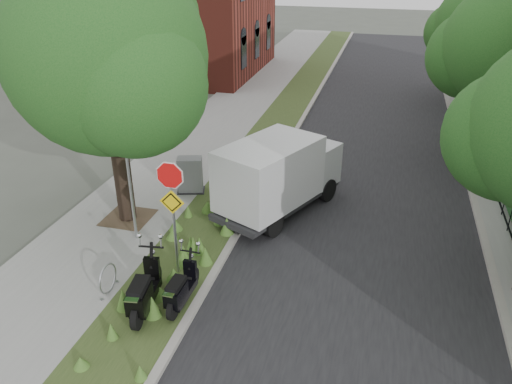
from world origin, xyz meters
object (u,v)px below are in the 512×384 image
Objects in this scene: sign_assembly at (172,196)px; utility_cabinet at (190,175)px; scooter_far at (180,293)px; box_truck at (278,173)px; scooter_near at (143,296)px.

sign_assembly is 2.65× the size of utility_cabinet.
utility_cabinet is at bearing 109.35° from scooter_far.
scooter_near is at bearing -107.83° from box_truck.
scooter_near is 1.66× the size of utility_cabinet.
utility_cabinet reaches higher than scooter_far.
sign_assembly is 1.86× the size of scooter_far.
utility_cabinet is (-1.29, 6.13, 0.11)m from scooter_near.
scooter_near is 1.17× the size of scooter_far.
sign_assembly reaches higher than box_truck.
scooter_near reaches higher than scooter_far.
sign_assembly is at bearing -72.54° from utility_cabinet.
utility_cabinet is (-1.40, 4.45, -1.62)m from sign_assembly.
box_truck is 3.22m from utility_cabinet.
scooter_near is at bearing -149.68° from scooter_far.
box_truck reaches higher than utility_cabinet.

